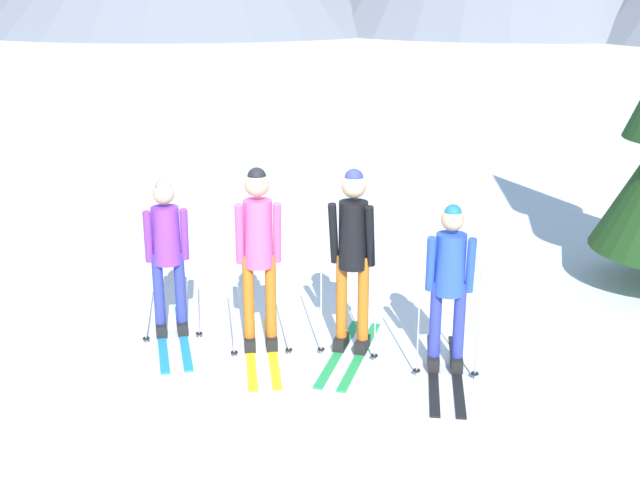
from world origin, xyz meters
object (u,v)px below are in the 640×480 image
(skier_in_black, at_px, (353,249))
(skier_in_blue, at_px, (449,283))
(skier_in_pink, at_px, (258,247))
(skier_in_purple, at_px, (167,250))

(skier_in_black, relative_size, skier_in_blue, 1.11)
(skier_in_blue, bearing_deg, skier_in_pink, -170.95)
(skier_in_purple, distance_m, skier_in_pink, 1.04)
(skier_in_pink, xyz_separation_m, skier_in_blue, (1.83, 0.29, -0.20))
(skier_in_purple, height_order, skier_in_pink, skier_in_pink)
(skier_in_pink, distance_m, skier_in_black, 0.92)
(skier_in_purple, height_order, skier_in_black, skier_in_black)
(skier_in_black, xyz_separation_m, skier_in_blue, (0.97, -0.05, -0.19))
(skier_in_purple, xyz_separation_m, skier_in_black, (1.88, 0.40, 0.14))
(skier_in_blue, bearing_deg, skier_in_purple, -172.95)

